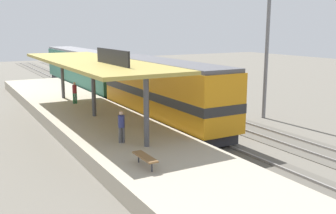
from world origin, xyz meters
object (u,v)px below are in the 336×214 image
(locomotive, at_px, (163,91))
(light_mast, at_px, (269,6))
(person_walking, at_px, (75,92))
(person_waiting, at_px, (121,125))
(platform_bench, at_px, (145,157))
(passenger_carriage_single, at_px, (84,69))

(locomotive, distance_m, light_mast, 10.03)
(light_mast, height_order, person_walking, light_mast)
(locomotive, xyz_separation_m, light_mast, (7.80, -1.97, 5.99))
(light_mast, height_order, person_waiting, light_mast)
(person_waiting, distance_m, person_walking, 11.79)
(locomotive, bearing_deg, platform_bench, -122.82)
(platform_bench, bearing_deg, passenger_carriage_single, 77.61)
(passenger_carriage_single, xyz_separation_m, person_waiting, (-5.45, -23.44, -0.46))
(locomotive, xyz_separation_m, person_waiting, (-5.45, -5.44, -0.56))
(locomotive, height_order, light_mast, light_mast)
(locomotive, relative_size, person_waiting, 8.44)
(person_waiting, bearing_deg, locomotive, 44.94)
(passenger_carriage_single, xyz_separation_m, light_mast, (7.80, -19.97, 6.08))
(passenger_carriage_single, bearing_deg, person_waiting, -103.09)
(person_waiting, bearing_deg, passenger_carriage_single, 76.91)
(locomotive, relative_size, person_walking, 8.44)
(passenger_carriage_single, height_order, light_mast, light_mast)
(platform_bench, xyz_separation_m, passenger_carriage_single, (6.00, 27.30, 0.97))
(platform_bench, bearing_deg, person_walking, 84.43)
(locomotive, relative_size, passenger_carriage_single, 0.72)
(passenger_carriage_single, distance_m, person_waiting, 24.07)
(platform_bench, xyz_separation_m, locomotive, (6.00, 9.30, 1.07))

